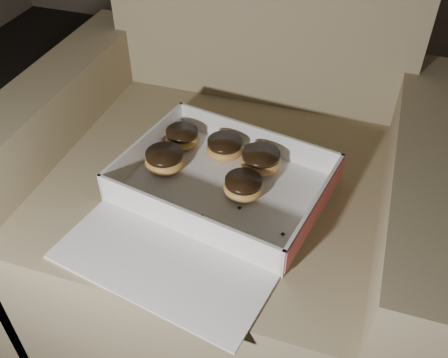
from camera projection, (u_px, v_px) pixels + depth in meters
name	position (u px, v px, depth m)	size (l,w,h in m)	color
armchair	(227.00, 195.00, 1.12)	(0.87, 0.73, 0.90)	#877C56
bakery_box	(215.00, 198.00, 0.92)	(0.44, 0.49, 0.06)	white
donut_a	(261.00, 160.00, 0.98)	(0.08, 0.08, 0.04)	#C09343
donut_b	(225.00, 147.00, 1.01)	(0.08, 0.08, 0.04)	#C09343
donut_c	(182.00, 137.00, 1.04)	(0.07, 0.07, 0.04)	#C09343
donut_d	(243.00, 186.00, 0.92)	(0.07, 0.07, 0.04)	#C09343
donut_e	(165.00, 160.00, 0.98)	(0.08, 0.08, 0.04)	#C09343
crumb_a	(270.00, 253.00, 0.82)	(0.01, 0.01, 0.00)	black
crumb_b	(283.00, 234.00, 0.86)	(0.01, 0.01, 0.00)	black
crumb_c	(239.00, 208.00, 0.91)	(0.01, 0.01, 0.00)	black
crumb_d	(279.00, 253.00, 0.82)	(0.01, 0.01, 0.00)	black
crumb_e	(202.00, 216.00, 0.89)	(0.01, 0.01, 0.00)	black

